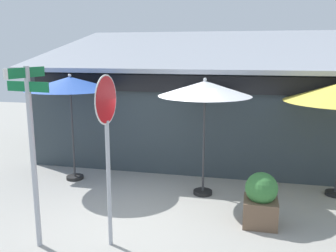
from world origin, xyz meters
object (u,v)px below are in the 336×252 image
object	(u,v)px
patio_umbrella_royal_blue_left	(70,84)
patio_umbrella_ivory_center	(205,90)
street_sign_post	(32,141)
sidewalk_planter	(261,200)
stop_sign	(107,128)

from	to	relation	value
patio_umbrella_royal_blue_left	patio_umbrella_ivory_center	world-z (taller)	patio_umbrella_royal_blue_left
street_sign_post	sidewalk_planter	bearing A→B (deg)	23.93
patio_umbrella_ivory_center	sidewalk_planter	bearing A→B (deg)	-45.42
patio_umbrella_royal_blue_left	patio_umbrella_ivory_center	distance (m)	3.40
stop_sign	sidewalk_planter	size ratio (longest dim) A/B	2.80
stop_sign	patio_umbrella_royal_blue_left	bearing A→B (deg)	126.36
sidewalk_planter	patio_umbrella_ivory_center	bearing A→B (deg)	134.58
street_sign_post	sidewalk_planter	world-z (taller)	street_sign_post
stop_sign	patio_umbrella_ivory_center	xyz separation A→B (m)	(1.25, 2.63, 0.39)
patio_umbrella_royal_blue_left	sidewalk_planter	bearing A→B (deg)	-18.59
patio_umbrella_ivory_center	street_sign_post	bearing A→B (deg)	-129.64
street_sign_post	patio_umbrella_ivory_center	size ratio (longest dim) A/B	1.13
sidewalk_planter	patio_umbrella_royal_blue_left	bearing A→B (deg)	161.41
street_sign_post	sidewalk_planter	size ratio (longest dim) A/B	2.93
stop_sign	sidewalk_planter	world-z (taller)	stop_sign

